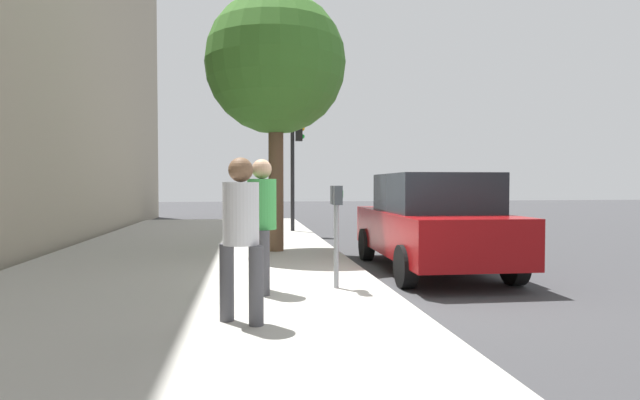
% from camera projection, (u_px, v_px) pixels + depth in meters
% --- Properties ---
extents(ground_plane, '(80.00, 80.00, 0.00)m').
position_uv_depth(ground_plane, '(381.00, 291.00, 7.41)').
color(ground_plane, '#38383A').
rests_on(ground_plane, ground).
extents(sidewalk_slab, '(28.00, 6.00, 0.15)m').
position_uv_depth(sidewalk_slab, '(171.00, 293.00, 6.98)').
color(sidewalk_slab, '#A8A59E').
rests_on(sidewalk_slab, ground_plane).
extents(parking_meter, '(0.36, 0.12, 1.41)m').
position_uv_depth(parking_meter, '(336.00, 214.00, 6.90)').
color(parking_meter, gray).
rests_on(parking_meter, sidewalk_slab).
extents(pedestrian_at_meter, '(0.53, 0.38, 1.76)m').
position_uv_depth(pedestrian_at_meter, '(262.00, 214.00, 6.62)').
color(pedestrian_at_meter, '#47474C').
rests_on(pedestrian_at_meter, sidewalk_slab).
extents(pedestrian_bystander, '(0.37, 0.45, 1.70)m').
position_uv_depth(pedestrian_bystander, '(241.00, 227.00, 5.14)').
color(pedestrian_bystander, '#47474C').
rests_on(pedestrian_bystander, sidewalk_slab).
extents(parked_sedan_near, '(4.45, 2.06, 1.77)m').
position_uv_depth(parked_sedan_near, '(431.00, 222.00, 9.10)').
color(parked_sedan_near, maroon).
rests_on(parked_sedan_near, ground_plane).
extents(street_tree, '(2.99, 2.99, 5.50)m').
position_uv_depth(street_tree, '(276.00, 65.00, 10.70)').
color(street_tree, brown).
rests_on(street_tree, sidewalk_slab).
extents(traffic_signal, '(0.24, 0.44, 3.60)m').
position_uv_depth(traffic_signal, '(296.00, 152.00, 15.46)').
color(traffic_signal, black).
rests_on(traffic_signal, sidewalk_slab).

